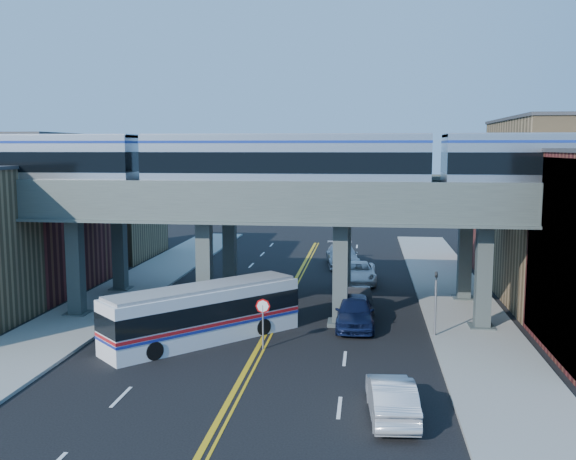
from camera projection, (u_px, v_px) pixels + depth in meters
name	position (u px, v px, depth m)	size (l,w,h in m)	color
ground	(246.00, 369.00, 29.85)	(120.00, 120.00, 0.00)	black
sidewalk_west	(99.00, 307.00, 41.08)	(5.00, 70.00, 0.16)	gray
sidewalk_east	(467.00, 319.00, 38.28)	(5.00, 70.00, 0.16)	gray
building_west_b	(39.00, 212.00, 47.14)	(8.00, 14.00, 11.00)	maroon
building_west_c	(110.00, 214.00, 60.13)	(8.00, 10.00, 8.00)	olive
building_east_b	(564.00, 212.00, 42.58)	(8.00, 14.00, 12.00)	olive
building_east_c	(518.00, 214.00, 55.57)	(8.00, 10.00, 9.00)	maroon
mural_panel	(553.00, 260.00, 31.41)	(0.10, 9.50, 9.50)	teal
elevated_viaduct_near	(271.00, 213.00, 36.89)	(52.00, 3.60, 7.40)	#424D4B
elevated_viaduct_far	(287.00, 203.00, 43.79)	(52.00, 3.60, 7.40)	#424D4B
transit_train	(285.00, 163.00, 36.43)	(49.97, 3.13, 3.66)	black
stop_sign	(263.00, 315.00, 32.54)	(0.76, 0.09, 2.63)	slate
traffic_signal	(436.00, 297.00, 34.34)	(0.15, 0.18, 4.10)	slate
transit_bus	(204.00, 314.00, 33.96)	(9.41, 9.67, 2.84)	white
car_lane_a	(354.00, 311.00, 36.66)	(2.17, 5.39, 1.84)	#111B40
car_lane_b	(358.00, 300.00, 40.08)	(1.57, 4.52, 1.49)	#2D2D2F
car_lane_c	(359.00, 273.00, 48.76)	(2.59, 5.61, 1.56)	white
car_lane_d	(342.00, 255.00, 55.67)	(2.60, 6.39, 1.85)	silver
car_parked_curb	(391.00, 397.00, 24.39)	(1.66, 4.75, 1.56)	silver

